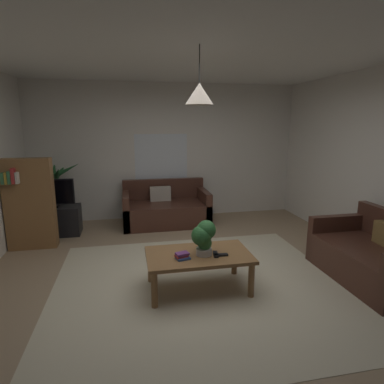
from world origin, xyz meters
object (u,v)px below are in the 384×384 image
at_px(couch_under_window, 166,210).
at_px(coffee_table, 199,259).
at_px(book_on_table_0, 183,258).
at_px(tv_stand, 53,221).
at_px(couch_right_side, 374,259).
at_px(tv, 50,193).
at_px(potted_plant_on_table, 204,236).
at_px(bookshelf_corner, 30,203).
at_px(book_on_table_2, 182,254).
at_px(remote_on_table_0, 221,255).
at_px(potted_palm_corner, 56,195).
at_px(book_on_table_1, 181,256).
at_px(pendant_lamp, 199,94).
at_px(remote_on_table_1, 216,254).

distance_m(couch_under_window, coffee_table, 2.58).
bearing_deg(book_on_table_0, tv_stand, 127.38).
relative_size(couch_right_side, tv, 1.87).
bearing_deg(couch_right_side, potted_plant_on_table, -94.34).
distance_m(book_on_table_0, bookshelf_corner, 2.78).
relative_size(book_on_table_0, book_on_table_2, 1.05).
height_order(couch_right_side, remote_on_table_0, couch_right_side).
bearing_deg(book_on_table_0, potted_palm_corner, 122.61).
xyz_separation_m(coffee_table, tv_stand, (-2.07, 2.33, -0.13)).
bearing_deg(potted_palm_corner, book_on_table_1, -57.50).
height_order(couch_right_side, book_on_table_0, couch_right_side).
height_order(coffee_table, book_on_table_2, book_on_table_2).
distance_m(coffee_table, pendant_lamp, 1.83).
height_order(coffee_table, remote_on_table_1, remote_on_table_1).
relative_size(couch_under_window, remote_on_table_1, 10.06).
relative_size(remote_on_table_0, bookshelf_corner, 0.11).
relative_size(remote_on_table_0, potted_palm_corner, 0.13).
bearing_deg(remote_on_table_1, book_on_table_0, -167.37).
height_order(couch_under_window, book_on_table_2, couch_under_window).
height_order(remote_on_table_0, potted_plant_on_table, potted_plant_on_table).
bearing_deg(book_on_table_1, couch_right_side, -2.32).
bearing_deg(book_on_table_2, potted_plant_on_table, 13.82).
relative_size(book_on_table_2, bookshelf_corner, 0.10).
relative_size(remote_on_table_1, tv_stand, 0.18).
xyz_separation_m(book_on_table_1, tv, (-1.85, 2.41, 0.27)).
distance_m(book_on_table_1, remote_on_table_1, 0.40).
xyz_separation_m(book_on_table_2, remote_on_table_0, (0.44, -0.02, -0.05)).
bearing_deg(couch_under_window, book_on_table_2, -92.80).
xyz_separation_m(couch_right_side, remote_on_table_1, (-1.99, 0.11, 0.18)).
relative_size(tv_stand, tv, 1.16).
relative_size(couch_right_side, tv_stand, 1.60).
bearing_deg(remote_on_table_0, tv_stand, 44.33).
relative_size(book_on_table_0, pendant_lamp, 0.25).
relative_size(book_on_table_1, bookshelf_corner, 0.09).
height_order(couch_right_side, bookshelf_corner, bookshelf_corner).
bearing_deg(couch_under_window, pendant_lamp, -88.28).
height_order(potted_plant_on_table, bookshelf_corner, bookshelf_corner).
bearing_deg(tv_stand, couch_right_side, -30.78).
relative_size(book_on_table_0, book_on_table_1, 1.11).
height_order(tv_stand, tv, tv).
bearing_deg(book_on_table_2, pendant_lamp, 25.52).
bearing_deg(couch_right_side, bookshelf_corner, -113.84).
distance_m(couch_right_side, potted_plant_on_table, 2.16).
bearing_deg(coffee_table, couch_right_side, -5.17).
distance_m(couch_right_side, bookshelf_corner, 4.86).
distance_m(couch_right_side, tv, 4.95).
bearing_deg(potted_palm_corner, couch_under_window, -7.71).
distance_m(potted_plant_on_table, tv, 3.16).
relative_size(book_on_table_2, tv_stand, 0.16).
distance_m(couch_right_side, coffee_table, 2.19).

